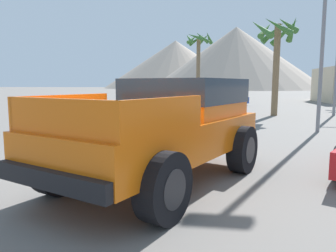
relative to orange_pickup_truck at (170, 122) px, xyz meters
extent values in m
plane|color=slate|center=(-0.47, -0.47, -1.11)|extent=(320.00, 320.00, 0.00)
cube|color=orange|center=(-0.14, -0.31, -0.24)|extent=(3.83, 5.21, 0.63)
cube|color=orange|center=(0.26, 0.57, 0.45)|extent=(2.58, 2.69, 0.76)
cube|color=#1E2833|center=(0.26, 0.57, 0.59)|extent=(2.63, 2.75, 0.49)
cube|color=orange|center=(-1.58, -1.13, 0.31)|extent=(0.86, 1.78, 0.48)
cube|color=orange|center=(0.21, -1.93, 0.31)|extent=(0.86, 1.78, 0.48)
cube|color=orange|center=(-1.06, -2.37, 0.31)|extent=(1.82, 0.88, 0.48)
cube|color=black|center=(0.86, 1.93, -0.44)|extent=(1.89, 0.97, 0.24)
cube|color=black|center=(-1.14, -2.54, -0.44)|extent=(1.89, 0.97, 0.24)
cylinder|color=black|center=(-0.49, 1.48, -0.62)|extent=(0.70, 1.03, 0.97)
cylinder|color=#232326|center=(-0.49, 1.48, -0.62)|extent=(0.54, 0.63, 0.54)
cylinder|color=black|center=(1.43, 0.62, -0.62)|extent=(0.70, 1.03, 0.97)
cylinder|color=#232326|center=(1.43, 0.62, -0.62)|extent=(0.54, 0.63, 0.54)
cylinder|color=black|center=(-1.71, -1.23, -0.62)|extent=(0.70, 1.03, 0.97)
cylinder|color=#232326|center=(-1.71, -1.23, -0.62)|extent=(0.54, 0.63, 0.54)
cylinder|color=black|center=(0.22, -2.09, -0.62)|extent=(0.70, 1.03, 0.97)
cylinder|color=#232326|center=(0.22, -2.09, -0.62)|extent=(0.54, 0.63, 0.54)
cube|color=#334C9E|center=(1.47, 21.14, -0.66)|extent=(4.39, 4.54, 0.53)
cube|color=#334C9E|center=(1.54, 21.22, -0.17)|extent=(2.46, 2.48, 0.44)
cube|color=#1E2833|center=(1.54, 21.22, -0.12)|extent=(2.51, 2.53, 0.26)
cylinder|color=black|center=(1.17, 19.52, -0.78)|extent=(0.61, 0.63, 0.66)
cylinder|color=#9E9EA3|center=(1.17, 19.52, -0.78)|extent=(0.42, 0.42, 0.36)
cylinder|color=black|center=(-0.12, 20.71, -0.78)|extent=(0.61, 0.63, 0.66)
cylinder|color=#9E9EA3|center=(-0.12, 20.71, -0.78)|extent=(0.42, 0.42, 0.36)
cylinder|color=black|center=(3.06, 21.57, -0.78)|extent=(0.61, 0.63, 0.66)
cylinder|color=#9E9EA3|center=(3.06, 21.57, -0.78)|extent=(0.42, 0.42, 0.36)
cylinder|color=black|center=(1.77, 22.76, -0.78)|extent=(0.61, 0.63, 0.66)
cylinder|color=#9E9EA3|center=(1.77, 22.76, -0.78)|extent=(0.42, 0.42, 0.36)
cube|color=tan|center=(-5.11, 27.13, -0.63)|extent=(4.39, 3.62, 0.59)
cube|color=tan|center=(-5.02, 27.19, -0.10)|extent=(2.27, 2.21, 0.47)
cube|color=#1E2833|center=(-5.02, 27.19, -0.04)|extent=(2.32, 2.26, 0.28)
cylinder|color=black|center=(-5.75, 25.75, -0.77)|extent=(0.69, 0.54, 0.67)
cylinder|color=#9E9EA3|center=(-5.75, 25.75, -0.77)|extent=(0.44, 0.39, 0.37)
cylinder|color=black|center=(-6.63, 27.20, -0.77)|extent=(0.69, 0.54, 0.67)
cylinder|color=#9E9EA3|center=(-6.63, 27.20, -0.77)|extent=(0.44, 0.39, 0.37)
cylinder|color=black|center=(-3.59, 27.07, -0.77)|extent=(0.69, 0.54, 0.67)
cylinder|color=#9E9EA3|center=(-3.59, 27.07, -0.77)|extent=(0.44, 0.39, 0.37)
cylinder|color=black|center=(-4.47, 28.51, -0.77)|extent=(0.69, 0.54, 0.67)
cylinder|color=#9E9EA3|center=(-4.47, 28.51, -0.77)|extent=(0.44, 0.39, 0.37)
cube|color=white|center=(-5.05, 20.76, -0.65)|extent=(3.71, 4.57, 0.55)
cube|color=white|center=(-4.99, 20.67, -0.15)|extent=(2.25, 2.34, 0.46)
cube|color=#1E2833|center=(-4.99, 20.67, -0.09)|extent=(2.30, 2.38, 0.27)
cylinder|color=black|center=(-6.45, 21.46, -0.78)|extent=(0.52, 0.67, 0.65)
cylinder|color=#9E9EA3|center=(-6.45, 21.46, -0.78)|extent=(0.38, 0.43, 0.36)
cylinder|color=black|center=(-5.02, 22.33, -0.78)|extent=(0.52, 0.67, 0.65)
cylinder|color=#9E9EA3|center=(-5.02, 22.33, -0.78)|extent=(0.38, 0.43, 0.36)
cylinder|color=black|center=(-5.08, 19.19, -0.78)|extent=(0.52, 0.67, 0.65)
cylinder|color=#9E9EA3|center=(-5.08, 19.19, -0.78)|extent=(0.38, 0.43, 0.36)
cylinder|color=black|center=(-3.64, 20.06, -0.78)|extent=(0.52, 0.67, 0.65)
cylinder|color=#9E9EA3|center=(-3.64, 20.06, -0.78)|extent=(0.38, 0.43, 0.36)
cylinder|color=slate|center=(7.69, 14.00, 1.46)|extent=(0.16, 0.16, 5.14)
cylinder|color=slate|center=(4.74, 6.90, 2.69)|extent=(0.14, 0.14, 7.60)
cylinder|color=brown|center=(4.22, 13.30, 1.46)|extent=(0.36, 0.49, 5.14)
cone|color=#386B2D|center=(5.03, 13.41, 3.73)|extent=(0.43, 1.48, 1.33)
cone|color=#386B2D|center=(4.75, 14.16, 3.69)|extent=(1.61, 1.24, 1.51)
cone|color=#386B2D|center=(4.12, 14.18, 3.72)|extent=(1.49, 0.52, 1.38)
cone|color=#386B2D|center=(3.62, 13.78, 3.79)|extent=(1.09, 1.34, 1.15)
cone|color=#386B2D|center=(3.28, 12.87, 3.75)|extent=(1.26, 1.96, 1.36)
cone|color=#386B2D|center=(4.12, 12.55, 3.79)|extent=(1.62, 0.55, 1.18)
cone|color=#386B2D|center=(4.65, 12.78, 3.89)|extent=(1.40, 1.18, 0.87)
cylinder|color=brown|center=(-0.82, 25.00, 1.99)|extent=(0.36, 0.57, 6.20)
cone|color=#386B2D|center=(0.14, 24.71, 4.90)|extent=(0.73, 1.99, 1.03)
cone|color=#386B2D|center=(-0.37, 25.47, 4.88)|extent=(1.34, 1.17, 1.08)
cone|color=#386B2D|center=(-1.07, 25.66, 4.84)|extent=(1.56, 0.82, 1.21)
cone|color=#386B2D|center=(-1.41, 25.32, 4.89)|extent=(1.12, 1.37, 1.06)
cone|color=#386B2D|center=(-1.66, 24.56, 4.86)|extent=(0.99, 1.78, 1.16)
cone|color=#386B2D|center=(-1.08, 24.19, 4.95)|extent=(1.56, 0.87, 0.86)
cone|color=#386B2D|center=(-0.45, 24.27, 4.87)|extent=(1.41, 1.03, 1.09)
cone|color=gray|center=(7.23, 107.39, 9.16)|extent=(57.80, 57.80, 20.53)
cone|color=gray|center=(-14.76, 131.55, 6.17)|extent=(41.24, 41.24, 14.54)
cone|color=gray|center=(-15.58, 127.63, 8.41)|extent=(58.04, 58.04, 19.03)
cone|color=gray|center=(-20.02, 131.43, 6.18)|extent=(38.16, 38.16, 14.57)
camera|label=1|loc=(0.87, -6.19, 0.73)|focal=35.00mm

